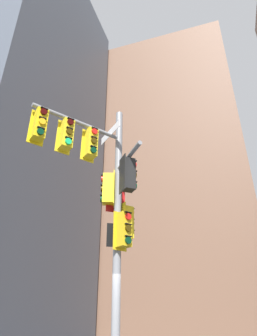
# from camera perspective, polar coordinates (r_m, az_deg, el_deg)

# --- Properties ---
(building_mid_block) EXTENTS (16.33, 16.33, 32.59)m
(building_mid_block) POSITION_cam_1_polar(r_m,az_deg,el_deg) (36.50, 8.32, -2.98)
(building_mid_block) COLOR brown
(building_mid_block) RESTS_ON ground
(signal_pole_assembly) EXTENTS (3.14, 3.07, 8.11)m
(signal_pole_assembly) POSITION_cam_1_polar(r_m,az_deg,el_deg) (9.03, -4.77, -3.99)
(signal_pole_assembly) COLOR gray
(signal_pole_assembly) RESTS_ON ground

